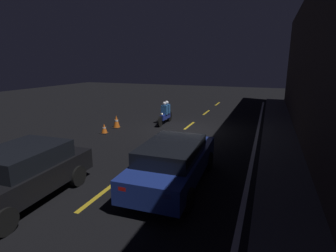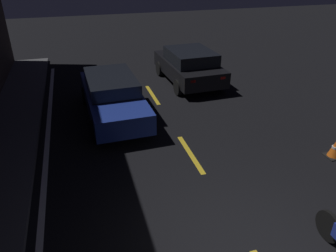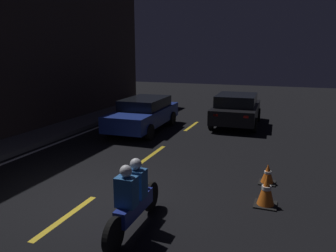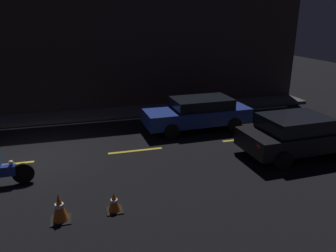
# 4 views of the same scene
# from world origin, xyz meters

# --- Properties ---
(ground_plane) EXTENTS (56.00, 56.00, 0.00)m
(ground_plane) POSITION_xyz_m (0.00, 0.00, 0.00)
(ground_plane) COLOR black
(raised_curb) EXTENTS (28.00, 1.61, 0.16)m
(raised_curb) POSITION_xyz_m (0.00, 4.93, 0.08)
(raised_curb) COLOR #4C4C4F
(raised_curb) RESTS_ON ground
(building_front) EXTENTS (28.00, 0.30, 7.21)m
(building_front) POSITION_xyz_m (0.00, 5.88, 3.60)
(building_front) COLOR #382D28
(building_front) RESTS_ON ground
(lane_dash_c) EXTENTS (2.00, 0.14, 0.01)m
(lane_dash_c) POSITION_xyz_m (-1.00, 0.00, 0.00)
(lane_dash_c) COLOR gold
(lane_dash_c) RESTS_ON ground
(lane_dash_d) EXTENTS (2.00, 0.14, 0.01)m
(lane_dash_d) POSITION_xyz_m (3.50, 0.00, 0.00)
(lane_dash_d) COLOR gold
(lane_dash_d) RESTS_ON ground
(lane_dash_e) EXTENTS (2.00, 0.14, 0.01)m
(lane_dash_e) POSITION_xyz_m (8.00, 0.00, 0.00)
(lane_dash_e) COLOR gold
(lane_dash_e) RESTS_ON ground
(lane_solid_kerb) EXTENTS (25.20, 0.14, 0.01)m
(lane_solid_kerb) POSITION_xyz_m (0.00, 3.87, 0.00)
(lane_solid_kerb) COLOR silver
(lane_solid_kerb) RESTS_ON ground
(sedan_blue) EXTENTS (4.59, 1.97, 1.38)m
(sedan_blue) POSITION_xyz_m (6.56, 1.71, 0.74)
(sedan_blue) COLOR navy
(sedan_blue) RESTS_ON ground
(van_black) EXTENTS (4.09, 2.14, 1.44)m
(van_black) POSITION_xyz_m (8.95, -1.84, 0.77)
(van_black) COLOR black
(van_black) RESTS_ON ground
(traffic_cone_near) EXTENTS (0.49, 0.49, 0.73)m
(traffic_cone_near) POSITION_xyz_m (0.98, -3.79, 0.36)
(traffic_cone_near) COLOR black
(traffic_cone_near) RESTS_ON ground
(traffic_cone_mid) EXTENTS (0.42, 0.42, 0.52)m
(traffic_cone_mid) POSITION_xyz_m (2.29, -3.73, 0.25)
(traffic_cone_mid) COLOR black
(traffic_cone_mid) RESTS_ON ground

